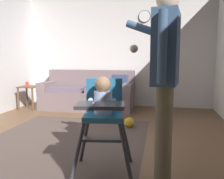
{
  "coord_description": "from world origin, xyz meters",
  "views": [
    {
      "loc": [
        1.01,
        -2.68,
        1.14
      ],
      "look_at": [
        0.51,
        -0.23,
        0.81
      ],
      "focal_mm": 38.26,
      "sensor_mm": 36.0,
      "label": 1
    }
  ],
  "objects_px": {
    "toy_ball": "(129,122)",
    "sippy_cup": "(27,84)",
    "couch": "(88,94)",
    "high_chair": "(103,107)",
    "side_table": "(29,92)",
    "wall_clock": "(144,16)",
    "adult_standing": "(165,77)"
  },
  "relations": [
    {
      "from": "sippy_cup",
      "to": "toy_ball",
      "type": "bearing_deg",
      "value": -21.74
    },
    {
      "from": "couch",
      "to": "toy_ball",
      "type": "height_order",
      "value": "couch"
    },
    {
      "from": "high_chair",
      "to": "side_table",
      "type": "height_order",
      "value": "high_chair"
    },
    {
      "from": "couch",
      "to": "adult_standing",
      "type": "distance_m",
      "value": 3.5
    },
    {
      "from": "sippy_cup",
      "to": "wall_clock",
      "type": "bearing_deg",
      "value": 18.1
    },
    {
      "from": "high_chair",
      "to": "wall_clock",
      "type": "height_order",
      "value": "wall_clock"
    },
    {
      "from": "high_chair",
      "to": "side_table",
      "type": "xyz_separation_m",
      "value": [
        -2.33,
        2.61,
        -0.3
      ]
    },
    {
      "from": "side_table",
      "to": "wall_clock",
      "type": "height_order",
      "value": "wall_clock"
    },
    {
      "from": "side_table",
      "to": "adult_standing",
      "type": "bearing_deg",
      "value": -42.91
    },
    {
      "from": "side_table",
      "to": "sippy_cup",
      "type": "distance_m",
      "value": 0.2
    },
    {
      "from": "high_chair",
      "to": "sippy_cup",
      "type": "bearing_deg",
      "value": -146.56
    },
    {
      "from": "adult_standing",
      "to": "sippy_cup",
      "type": "distance_m",
      "value": 4.0
    },
    {
      "from": "couch",
      "to": "toy_ball",
      "type": "distance_m",
      "value": 1.73
    },
    {
      "from": "wall_clock",
      "to": "sippy_cup",
      "type": "bearing_deg",
      "value": -161.9
    },
    {
      "from": "couch",
      "to": "adult_standing",
      "type": "height_order",
      "value": "adult_standing"
    },
    {
      "from": "adult_standing",
      "to": "side_table",
      "type": "distance_m",
      "value": 3.99
    },
    {
      "from": "sippy_cup",
      "to": "wall_clock",
      "type": "relative_size",
      "value": 0.36
    },
    {
      "from": "high_chair",
      "to": "sippy_cup",
      "type": "height_order",
      "value": "high_chair"
    },
    {
      "from": "toy_ball",
      "to": "sippy_cup",
      "type": "height_order",
      "value": "sippy_cup"
    },
    {
      "from": "toy_ball",
      "to": "sippy_cup",
      "type": "bearing_deg",
      "value": 158.26
    },
    {
      "from": "toy_ball",
      "to": "sippy_cup",
      "type": "xyz_separation_m",
      "value": [
        -2.42,
        0.96,
        0.49
      ]
    },
    {
      "from": "high_chair",
      "to": "sippy_cup",
      "type": "xyz_separation_m",
      "value": [
        -2.37,
        2.61,
        -0.11
      ]
    },
    {
      "from": "side_table",
      "to": "high_chair",
      "type": "bearing_deg",
      "value": -48.28
    },
    {
      "from": "adult_standing",
      "to": "sippy_cup",
      "type": "relative_size",
      "value": 17.14
    },
    {
      "from": "couch",
      "to": "toy_ball",
      "type": "relative_size",
      "value": 12.36
    },
    {
      "from": "adult_standing",
      "to": "wall_clock",
      "type": "bearing_deg",
      "value": -75.27
    },
    {
      "from": "adult_standing",
      "to": "wall_clock",
      "type": "relative_size",
      "value": 6.23
    },
    {
      "from": "high_chair",
      "to": "wall_clock",
      "type": "xyz_separation_m",
      "value": [
        0.14,
        3.43,
        1.4
      ]
    },
    {
      "from": "adult_standing",
      "to": "toy_ball",
      "type": "distance_m",
      "value": 2.01
    },
    {
      "from": "high_chair",
      "to": "side_table",
      "type": "distance_m",
      "value": 3.51
    },
    {
      "from": "adult_standing",
      "to": "high_chair",
      "type": "bearing_deg",
      "value": -0.03
    },
    {
      "from": "high_chair",
      "to": "toy_ball",
      "type": "bearing_deg",
      "value": 169.58
    }
  ]
}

